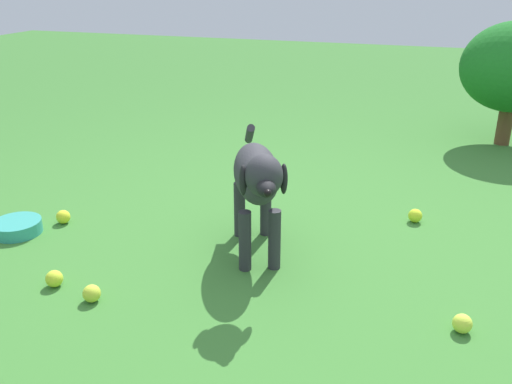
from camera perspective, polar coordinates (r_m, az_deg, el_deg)
The scene contains 8 objects.
ground at distance 2.35m, azimuth 4.69°, elevation -6.98°, with size 14.00×14.00×0.00m, color #38722D.
dog at distance 2.22m, azimuth 0.12°, elevation 1.40°, with size 0.39×0.73×0.53m.
tennis_ball_0 at distance 2.14m, azimuth -16.62°, elevation -10.01°, with size 0.07×0.07×0.07m, color #C0D239.
tennis_ball_1 at distance 2.76m, azimuth 16.13°, elevation -2.36°, with size 0.07×0.07×0.07m, color #C6DF2A.
tennis_ball_2 at distance 2.03m, azimuth 20.54°, elevation -12.61°, with size 0.07×0.07×0.07m, color #CAE141.
tennis_ball_3 at distance 2.80m, azimuth -19.30°, elevation -2.44°, with size 0.07×0.07×0.07m, color yellow.
tennis_ball_4 at distance 2.28m, azimuth -20.12°, elevation -8.41°, with size 0.07×0.07×0.07m, color #C1D530.
water_bowl at distance 2.78m, azimuth -23.45°, elevation -3.34°, with size 0.22×0.22×0.06m, color teal.
Camera 1 is at (0.46, -2.00, 1.15)m, focal length 38.71 mm.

